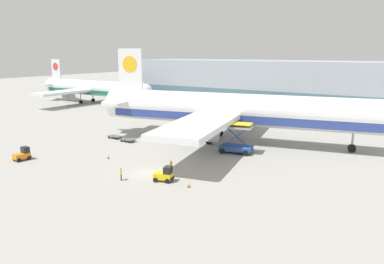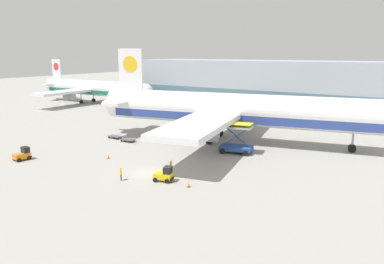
{
  "view_description": "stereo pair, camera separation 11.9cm",
  "coord_description": "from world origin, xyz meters",
  "px_view_note": "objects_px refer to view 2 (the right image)",
  "views": [
    {
      "loc": [
        32.25,
        -37.55,
        16.26
      ],
      "look_at": [
        0.59,
        10.39,
        4.0
      ],
      "focal_mm": 35.0,
      "sensor_mm": 36.0,
      "label": 1
    },
    {
      "loc": [
        32.35,
        -37.49,
        16.26
      ],
      "look_at": [
        0.59,
        10.39,
        4.0
      ],
      "focal_mm": 35.0,
      "sensor_mm": 36.0,
      "label": 2
    }
  ],
  "objects_px": {
    "airplane_main": "(233,111)",
    "airplane_distant": "(93,88)",
    "ground_crew_far": "(171,165)",
    "traffic_cone_near": "(108,156)",
    "ground_crew_near": "(121,173)",
    "baggage_dolly_lead": "(115,136)",
    "traffic_cone_far": "(189,184)",
    "baggage_dolly_second": "(128,140)",
    "baggage_tug_foreground": "(23,154)",
    "scissor_lift_loader": "(236,141)",
    "baggage_tug_mid": "(164,175)"
  },
  "relations": [
    {
      "from": "ground_crew_near",
      "to": "airplane_main",
      "type": "bearing_deg",
      "value": 131.89
    },
    {
      "from": "scissor_lift_loader",
      "to": "traffic_cone_far",
      "type": "distance_m",
      "value": 18.02
    },
    {
      "from": "baggage_tug_mid",
      "to": "ground_crew_near",
      "type": "distance_m",
      "value": 5.66
    },
    {
      "from": "baggage_tug_foreground",
      "to": "baggage_dolly_second",
      "type": "height_order",
      "value": "baggage_tug_foreground"
    },
    {
      "from": "baggage_dolly_lead",
      "to": "baggage_dolly_second",
      "type": "bearing_deg",
      "value": -10.94
    },
    {
      "from": "airplane_main",
      "to": "baggage_tug_foreground",
      "type": "xyz_separation_m",
      "value": [
        -21.3,
        -28.53,
        -4.96
      ]
    },
    {
      "from": "airplane_distant",
      "to": "ground_crew_far",
      "type": "xyz_separation_m",
      "value": [
        64.1,
        -43.66,
        -3.8
      ]
    },
    {
      "from": "traffic_cone_far",
      "to": "ground_crew_far",
      "type": "bearing_deg",
      "value": 146.68
    },
    {
      "from": "baggage_dolly_second",
      "to": "traffic_cone_near",
      "type": "bearing_deg",
      "value": -63.64
    },
    {
      "from": "airplane_main",
      "to": "scissor_lift_loader",
      "type": "bearing_deg",
      "value": -69.74
    },
    {
      "from": "baggage_dolly_second",
      "to": "airplane_main",
      "type": "bearing_deg",
      "value": 32.3
    },
    {
      "from": "ground_crew_far",
      "to": "baggage_dolly_second",
      "type": "bearing_deg",
      "value": -125.1
    },
    {
      "from": "airplane_main",
      "to": "baggage_tug_foreground",
      "type": "relative_size",
      "value": 22.15
    },
    {
      "from": "baggage_dolly_lead",
      "to": "scissor_lift_loader",
      "type": "bearing_deg",
      "value": 7.06
    },
    {
      "from": "baggage_tug_foreground",
      "to": "baggage_dolly_second",
      "type": "bearing_deg",
      "value": -9.9
    },
    {
      "from": "baggage_tug_mid",
      "to": "baggage_dolly_second",
      "type": "relative_size",
      "value": 0.74
    },
    {
      "from": "traffic_cone_near",
      "to": "ground_crew_near",
      "type": "bearing_deg",
      "value": -35.63
    },
    {
      "from": "traffic_cone_near",
      "to": "baggage_tug_foreground",
      "type": "bearing_deg",
      "value": -142.61
    },
    {
      "from": "airplane_distant",
      "to": "ground_crew_far",
      "type": "distance_m",
      "value": 77.65
    },
    {
      "from": "baggage_dolly_lead",
      "to": "traffic_cone_near",
      "type": "relative_size",
      "value": 5.76
    },
    {
      "from": "airplane_distant",
      "to": "baggage_tug_mid",
      "type": "bearing_deg",
      "value": -36.62
    },
    {
      "from": "ground_crew_far",
      "to": "scissor_lift_loader",
      "type": "bearing_deg",
      "value": 163.61
    },
    {
      "from": "scissor_lift_loader",
      "to": "baggage_tug_mid",
      "type": "distance_m",
      "value": 17.79
    },
    {
      "from": "scissor_lift_loader",
      "to": "ground_crew_far",
      "type": "relative_size",
      "value": 3.38
    },
    {
      "from": "airplane_main",
      "to": "airplane_distant",
      "type": "distance_m",
      "value": 66.84
    },
    {
      "from": "scissor_lift_loader",
      "to": "traffic_cone_far",
      "type": "relative_size",
      "value": 7.87
    },
    {
      "from": "baggage_dolly_lead",
      "to": "ground_crew_far",
      "type": "xyz_separation_m",
      "value": [
        21.45,
        -10.75,
        0.6
      ]
    },
    {
      "from": "ground_crew_near",
      "to": "airplane_distant",
      "type": "bearing_deg",
      "value": -173.22
    },
    {
      "from": "baggage_dolly_lead",
      "to": "ground_crew_near",
      "type": "distance_m",
      "value": 24.85
    },
    {
      "from": "airplane_main",
      "to": "traffic_cone_far",
      "type": "distance_m",
      "value": 25.75
    },
    {
      "from": "baggage_tug_mid",
      "to": "ground_crew_near",
      "type": "relative_size",
      "value": 1.57
    },
    {
      "from": "airplane_main",
      "to": "baggage_tug_mid",
      "type": "bearing_deg",
      "value": -95.64
    },
    {
      "from": "ground_crew_far",
      "to": "airplane_main",
      "type": "bearing_deg",
      "value": 178.49
    },
    {
      "from": "baggage_dolly_lead",
      "to": "traffic_cone_far",
      "type": "bearing_deg",
      "value": -29.17
    },
    {
      "from": "airplane_main",
      "to": "baggage_tug_mid",
      "type": "relative_size",
      "value": 20.91
    },
    {
      "from": "scissor_lift_loader",
      "to": "baggage_tug_mid",
      "type": "xyz_separation_m",
      "value": [
        -1.3,
        -17.71,
        -1.04
      ]
    },
    {
      "from": "ground_crew_near",
      "to": "ground_crew_far",
      "type": "xyz_separation_m",
      "value": [
        3.37,
        6.29,
        -0.04
      ]
    },
    {
      "from": "traffic_cone_far",
      "to": "airplane_distant",
      "type": "bearing_deg",
      "value": 145.81
    },
    {
      "from": "airplane_main",
      "to": "airplane_distant",
      "type": "xyz_separation_m",
      "value": [
        -62.77,
        22.93,
        -1.05
      ]
    },
    {
      "from": "airplane_distant",
      "to": "baggage_tug_foreground",
      "type": "bearing_deg",
      "value": -52.08
    },
    {
      "from": "scissor_lift_loader",
      "to": "ground_crew_far",
      "type": "xyz_separation_m",
      "value": [
        -2.83,
        -14.25,
        -0.93
      ]
    },
    {
      "from": "airplane_distant",
      "to": "ground_crew_far",
      "type": "height_order",
      "value": "airplane_distant"
    },
    {
      "from": "airplane_main",
      "to": "baggage_tug_foreground",
      "type": "distance_m",
      "value": 35.95
    },
    {
      "from": "baggage_tug_foreground",
      "to": "traffic_cone_far",
      "type": "bearing_deg",
      "value": -75.14
    },
    {
      "from": "airplane_distant",
      "to": "ground_crew_near",
      "type": "bearing_deg",
      "value": -40.38
    },
    {
      "from": "baggage_dolly_second",
      "to": "ground_crew_near",
      "type": "xyz_separation_m",
      "value": [
        14.11,
        -16.36,
        0.64
      ]
    },
    {
      "from": "airplane_main",
      "to": "ground_crew_far",
      "type": "relative_size",
      "value": 33.87
    },
    {
      "from": "airplane_distant",
      "to": "airplane_main",
      "type": "bearing_deg",
      "value": -21.01
    },
    {
      "from": "baggage_dolly_lead",
      "to": "traffic_cone_near",
      "type": "height_order",
      "value": "traffic_cone_near"
    },
    {
      "from": "traffic_cone_near",
      "to": "traffic_cone_far",
      "type": "height_order",
      "value": "traffic_cone_far"
    }
  ]
}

